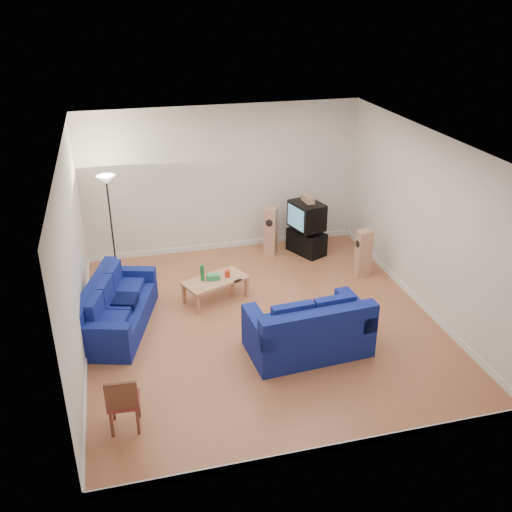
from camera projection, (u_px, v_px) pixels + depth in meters
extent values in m
cube|color=brown|center=(262.00, 321.00, 10.10)|extent=(6.00, 6.50, 0.01)
cube|color=white|center=(262.00, 143.00, 8.73)|extent=(6.00, 6.50, 0.01)
cube|color=white|center=(223.00, 180.00, 12.26)|extent=(6.00, 0.01, 3.20)
cube|color=white|center=(334.00, 349.00, 6.57)|extent=(6.00, 0.01, 3.20)
cube|color=white|center=(73.00, 258.00, 8.74)|extent=(0.01, 6.50, 3.20)
cube|color=white|center=(425.00, 222.00, 10.09)|extent=(0.01, 6.50, 3.20)
cube|color=white|center=(225.00, 245.00, 12.91)|extent=(6.00, 0.02, 0.12)
cube|color=white|center=(327.00, 449.00, 7.25)|extent=(6.00, 0.02, 0.12)
cube|color=white|center=(87.00, 342.00, 9.41)|extent=(0.02, 6.50, 0.12)
cube|color=white|center=(415.00, 298.00, 10.75)|extent=(0.02, 6.50, 0.12)
cube|color=#0A145A|center=(118.00, 317.00, 9.85)|extent=(1.52, 2.35, 0.42)
cube|color=#0A145A|center=(95.00, 295.00, 9.68)|extent=(0.83, 2.15, 0.43)
cube|color=#0A145A|center=(130.00, 274.00, 10.59)|extent=(0.96, 0.48, 0.24)
cube|color=#0A145A|center=(100.00, 332.00, 8.83)|extent=(0.96, 0.48, 0.24)
cube|color=black|center=(125.00, 301.00, 9.71)|extent=(0.49, 0.49, 0.12)
cube|color=#0A145A|center=(307.00, 337.00, 9.22)|extent=(1.98, 1.20, 0.47)
cube|color=#0A145A|center=(319.00, 325.00, 8.67)|extent=(1.92, 0.38, 0.48)
cube|color=#0A145A|center=(259.00, 327.00, 8.83)|extent=(0.32, 1.08, 0.27)
cube|color=#0A145A|center=(355.00, 309.00, 9.30)|extent=(0.32, 1.08, 0.27)
cube|color=black|center=(304.00, 314.00, 9.22)|extent=(0.48, 0.48, 0.13)
cube|color=tan|center=(215.00, 280.00, 10.63)|extent=(1.32, 1.00, 0.05)
cube|color=tan|center=(198.00, 305.00, 10.26)|extent=(0.08, 0.08, 0.38)
cube|color=tan|center=(184.00, 294.00, 10.61)|extent=(0.08, 0.08, 0.38)
cube|color=tan|center=(247.00, 287.00, 10.84)|extent=(0.08, 0.08, 0.38)
cube|color=tan|center=(232.00, 278.00, 11.20)|extent=(0.08, 0.08, 0.38)
cylinder|color=#197233|center=(202.00, 273.00, 10.52)|extent=(0.07, 0.07, 0.31)
cube|color=green|center=(213.00, 277.00, 10.60)|extent=(0.25, 0.14, 0.10)
cylinder|color=red|center=(227.00, 274.00, 10.68)|extent=(0.13, 0.13, 0.14)
cube|color=black|center=(238.00, 280.00, 10.56)|extent=(0.16, 0.11, 0.02)
cube|color=black|center=(306.00, 242.00, 12.59)|extent=(0.78, 0.96, 0.52)
cube|color=black|center=(309.00, 228.00, 12.52)|extent=(0.57, 0.59, 0.11)
cube|color=black|center=(307.00, 215.00, 12.25)|extent=(0.72, 0.86, 0.58)
cube|color=#3C6E85|center=(296.00, 218.00, 12.13)|extent=(0.17, 0.58, 0.46)
cube|color=tan|center=(308.00, 199.00, 12.15)|extent=(0.19, 0.40, 0.14)
cube|color=tan|center=(271.00, 231.00, 12.44)|extent=(0.37, 0.39, 1.07)
cylinder|color=black|center=(269.00, 223.00, 12.19)|extent=(0.15, 0.10, 0.16)
cube|color=tan|center=(363.00, 253.00, 11.51)|extent=(0.30, 0.25, 0.98)
cylinder|color=black|center=(358.00, 244.00, 11.36)|extent=(0.03, 0.15, 0.14)
cylinder|color=black|center=(117.00, 274.00, 11.70)|extent=(0.27, 0.27, 0.03)
cylinder|color=black|center=(112.00, 229.00, 11.27)|extent=(0.03, 0.03, 1.99)
cone|color=white|center=(106.00, 180.00, 10.83)|extent=(0.36, 0.36, 0.16)
cube|color=brown|center=(112.00, 424.00, 7.44)|extent=(0.04, 0.04, 0.41)
cube|color=brown|center=(113.00, 407.00, 7.74)|extent=(0.04, 0.04, 0.41)
cube|color=brown|center=(138.00, 421.00, 7.49)|extent=(0.04, 0.04, 0.41)
cube|color=brown|center=(138.00, 404.00, 7.79)|extent=(0.04, 0.04, 0.41)
cube|color=maroon|center=(124.00, 401.00, 7.52)|extent=(0.45, 0.45, 0.06)
cube|color=brown|center=(121.00, 396.00, 7.26)|extent=(0.42, 0.07, 0.41)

